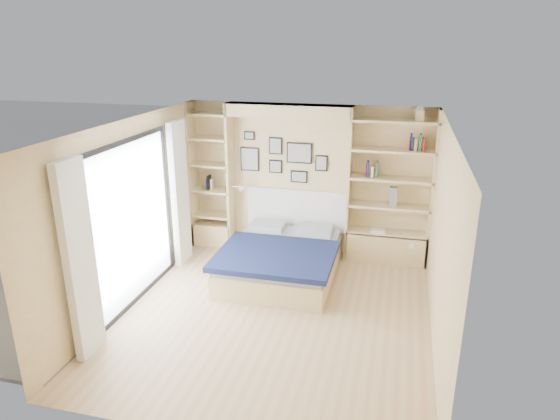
# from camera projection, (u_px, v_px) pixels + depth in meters

# --- Properties ---
(ground) EXTENTS (4.50, 4.50, 0.00)m
(ground) POSITION_uv_depth(u_px,v_px,m) (275.00, 314.00, 6.62)
(ground) COLOR tan
(ground) RESTS_ON ground
(room_shell) EXTENTS (4.50, 4.50, 4.50)m
(room_shell) POSITION_uv_depth(u_px,v_px,m) (275.00, 201.00, 7.76)
(room_shell) COLOR beige
(room_shell) RESTS_ON ground
(bed) EXTENTS (1.70, 2.12, 1.07)m
(bed) POSITION_uv_depth(u_px,v_px,m) (281.00, 258.00, 7.65)
(bed) COLOR #DFC589
(bed) RESTS_ON ground
(photo_gallery) EXTENTS (1.48, 0.02, 0.82)m
(photo_gallery) POSITION_uv_depth(u_px,v_px,m) (281.00, 158.00, 8.25)
(photo_gallery) COLOR black
(photo_gallery) RESTS_ON ground
(reading_lamps) EXTENTS (1.92, 0.12, 0.15)m
(reading_lamps) POSITION_uv_depth(u_px,v_px,m) (287.00, 191.00, 8.17)
(reading_lamps) COLOR silver
(reading_lamps) RESTS_ON ground
(shelf_decor) EXTENTS (3.52, 0.23, 2.03)m
(shelf_decor) POSITION_uv_depth(u_px,v_px,m) (377.00, 159.00, 7.72)
(shelf_decor) COLOR #A51E1E
(shelf_decor) RESTS_ON ground
(deck) EXTENTS (3.20, 4.00, 0.05)m
(deck) POSITION_uv_depth(u_px,v_px,m) (41.00, 284.00, 7.44)
(deck) COLOR #726554
(deck) RESTS_ON ground
(deck_chair) EXTENTS (0.62, 0.94, 0.89)m
(deck_chair) POSITION_uv_depth(u_px,v_px,m) (58.00, 236.00, 8.12)
(deck_chair) COLOR tan
(deck_chair) RESTS_ON ground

